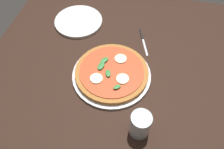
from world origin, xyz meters
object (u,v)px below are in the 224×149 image
dining_table (113,85)px  serving_tray (112,75)px  knife (143,39)px  glass_cup (140,125)px  plate_white (79,21)px  pizza (112,72)px

dining_table → serving_tray: bearing=-175.6°
knife → glass_cup: 0.46m
plate_white → glass_cup: glass_cup is taller
plate_white → glass_cup: bearing=-142.0°
dining_table → pizza: pizza is taller
dining_table → serving_tray: size_ratio=3.53×
serving_tray → knife: (0.24, -0.09, -0.00)m
serving_tray → plate_white: 0.37m
dining_table → serving_tray: 0.11m
serving_tray → glass_cup: 0.26m
knife → serving_tray: bearing=159.5°
dining_table → plate_white: 0.37m
pizza → glass_cup: size_ratio=2.88×
serving_tray → glass_cup: bearing=-145.0°
pizza → glass_cup: bearing=-145.6°
serving_tray → glass_cup: glass_cup is taller
plate_white → knife: plate_white is taller
serving_tray → plate_white: (0.28, 0.24, 0.00)m
pizza → glass_cup: glass_cup is taller
pizza → knife: 0.26m
dining_table → knife: size_ratio=7.12×
dining_table → pizza: 0.13m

